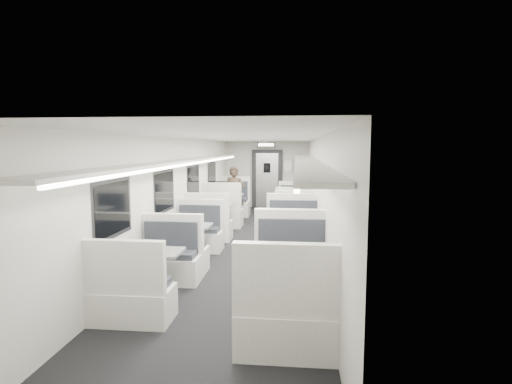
% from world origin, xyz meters
% --- Properties ---
extents(room, '(3.24, 12.24, 2.64)m').
position_xyz_m(room, '(0.00, 0.00, 1.20)').
color(room, black).
rests_on(room, ground).
extents(booth_left_a, '(1.15, 2.33, 1.25)m').
position_xyz_m(booth_left_a, '(-1.00, 3.13, 0.42)').
color(booth_left_a, white).
rests_on(booth_left_a, room).
extents(booth_left_b, '(1.06, 2.15, 1.15)m').
position_xyz_m(booth_left_b, '(-1.00, 1.48, 0.38)').
color(booth_left_b, white).
rests_on(booth_left_b, room).
extents(booth_left_c, '(1.00, 2.02, 1.08)m').
position_xyz_m(booth_left_c, '(-1.00, -1.05, 0.36)').
color(booth_left_c, white).
rests_on(booth_left_c, room).
extents(booth_left_d, '(1.01, 2.05, 1.10)m').
position_xyz_m(booth_left_d, '(-1.00, -3.05, 0.37)').
color(booth_left_d, white).
rests_on(booth_left_d, room).
extents(booth_right_a, '(1.01, 2.04, 1.09)m').
position_xyz_m(booth_right_a, '(1.00, 3.50, 0.37)').
color(booth_right_a, white).
rests_on(booth_right_a, room).
extents(booth_right_b, '(0.99, 2.01, 1.08)m').
position_xyz_m(booth_right_b, '(1.00, 0.90, 0.36)').
color(booth_right_b, white).
rests_on(booth_right_b, room).
extents(booth_right_c, '(1.13, 2.29, 1.22)m').
position_xyz_m(booth_right_c, '(1.00, -1.11, 0.41)').
color(booth_right_c, white).
rests_on(booth_right_c, room).
extents(booth_right_d, '(1.16, 2.34, 1.25)m').
position_xyz_m(booth_right_d, '(1.00, -3.50, 0.42)').
color(booth_right_d, white).
rests_on(booth_right_d, room).
extents(passenger, '(0.63, 0.44, 1.65)m').
position_xyz_m(passenger, '(-0.74, 2.93, 0.83)').
color(passenger, black).
rests_on(passenger, room).
extents(window_a, '(0.02, 1.18, 0.84)m').
position_xyz_m(window_a, '(-1.49, 3.40, 1.35)').
color(window_a, black).
rests_on(window_a, room).
extents(window_b, '(0.02, 1.18, 0.84)m').
position_xyz_m(window_b, '(-1.49, 1.20, 1.35)').
color(window_b, black).
rests_on(window_b, room).
extents(window_c, '(0.02, 1.18, 0.84)m').
position_xyz_m(window_c, '(-1.49, -1.00, 1.35)').
color(window_c, black).
rests_on(window_c, room).
extents(window_d, '(0.02, 1.18, 0.84)m').
position_xyz_m(window_d, '(-1.49, -3.20, 1.35)').
color(window_d, black).
rests_on(window_d, room).
extents(luggage_rack_left, '(0.46, 10.40, 0.09)m').
position_xyz_m(luggage_rack_left, '(-1.24, -0.30, 1.92)').
color(luggage_rack_left, white).
rests_on(luggage_rack_left, room).
extents(luggage_rack_right, '(0.46, 10.40, 0.09)m').
position_xyz_m(luggage_rack_right, '(1.24, -0.30, 1.92)').
color(luggage_rack_right, white).
rests_on(luggage_rack_right, room).
extents(vestibule_door, '(1.10, 0.13, 2.10)m').
position_xyz_m(vestibule_door, '(0.00, 5.93, 1.04)').
color(vestibule_door, black).
rests_on(vestibule_door, room).
extents(exit_sign, '(0.62, 0.12, 0.16)m').
position_xyz_m(exit_sign, '(0.00, 5.44, 2.28)').
color(exit_sign, black).
rests_on(exit_sign, room).
extents(wall_notice, '(0.32, 0.02, 0.40)m').
position_xyz_m(wall_notice, '(0.75, 5.92, 1.50)').
color(wall_notice, white).
rests_on(wall_notice, room).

